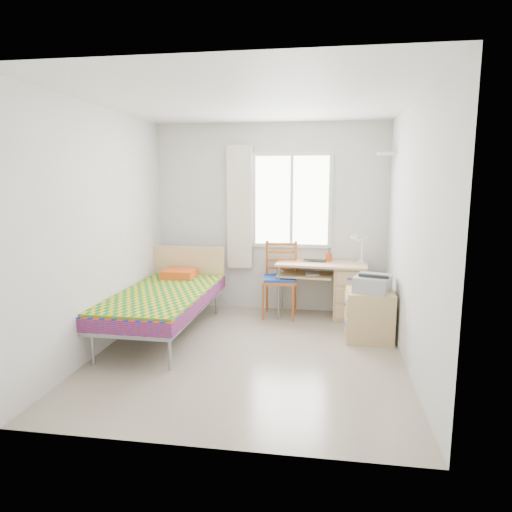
{
  "coord_description": "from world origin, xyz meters",
  "views": [
    {
      "loc": [
        0.78,
        -4.57,
        1.86
      ],
      "look_at": [
        -0.01,
        0.55,
        0.97
      ],
      "focal_mm": 32.0,
      "sensor_mm": 36.0,
      "label": 1
    }
  ],
  "objects_px": {
    "cabinet": "(369,315)",
    "printer": "(373,283)",
    "bed": "(166,297)",
    "desk": "(345,288)",
    "chair": "(281,275)"
  },
  "relations": [
    {
      "from": "printer",
      "to": "cabinet",
      "type": "bearing_deg",
      "value": -140.74
    },
    {
      "from": "cabinet",
      "to": "bed",
      "type": "bearing_deg",
      "value": -177.02
    },
    {
      "from": "cabinet",
      "to": "printer",
      "type": "bearing_deg",
      "value": 20.97
    },
    {
      "from": "desk",
      "to": "printer",
      "type": "distance_m",
      "value": 0.9
    },
    {
      "from": "cabinet",
      "to": "desk",
      "type": "bearing_deg",
      "value": 106.02
    },
    {
      "from": "cabinet",
      "to": "printer",
      "type": "xyz_separation_m",
      "value": [
        0.03,
        0.01,
        0.38
      ]
    },
    {
      "from": "bed",
      "to": "desk",
      "type": "bearing_deg",
      "value": 25.46
    },
    {
      "from": "bed",
      "to": "chair",
      "type": "relative_size",
      "value": 2.1
    },
    {
      "from": "bed",
      "to": "printer",
      "type": "distance_m",
      "value": 2.44
    },
    {
      "from": "chair",
      "to": "cabinet",
      "type": "distance_m",
      "value": 1.38
    },
    {
      "from": "bed",
      "to": "chair",
      "type": "xyz_separation_m",
      "value": [
        1.29,
        0.93,
        0.12
      ]
    },
    {
      "from": "bed",
      "to": "desk",
      "type": "relative_size",
      "value": 1.75
    },
    {
      "from": "desk",
      "to": "chair",
      "type": "bearing_deg",
      "value": -173.04
    },
    {
      "from": "chair",
      "to": "printer",
      "type": "relative_size",
      "value": 1.95
    },
    {
      "from": "desk",
      "to": "chair",
      "type": "relative_size",
      "value": 1.2
    }
  ]
}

